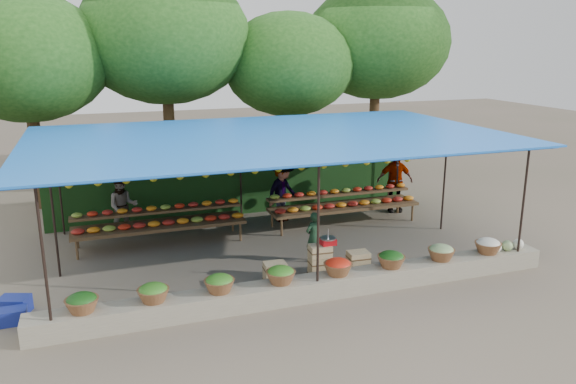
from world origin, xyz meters
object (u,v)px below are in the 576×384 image
object	(u,v)px
blue_crate_front	(13,316)
blue_crate_back	(15,305)
crate_counter	(319,266)
vendor_seated	(313,237)
weighing_scale	(328,241)

from	to	relation	value
blue_crate_front	blue_crate_back	size ratio (longest dim) A/B	0.89
crate_counter	blue_crate_front	world-z (taller)	crate_counter
blue_crate_front	crate_counter	bearing A→B (deg)	-0.93
vendor_seated	blue_crate_back	distance (m)	6.25
vendor_seated	blue_crate_front	world-z (taller)	vendor_seated
crate_counter	blue_crate_front	distance (m)	5.90
crate_counter	vendor_seated	size ratio (longest dim) A/B	2.02
vendor_seated	crate_counter	bearing A→B (deg)	54.48
weighing_scale	blue_crate_front	bearing A→B (deg)	179.68
blue_crate_front	blue_crate_back	bearing A→B (deg)	91.62
crate_counter	blue_crate_front	bearing A→B (deg)	179.67
crate_counter	blue_crate_back	world-z (taller)	crate_counter
weighing_scale	blue_crate_back	xyz separation A→B (m)	(-6.12, 0.47, -0.69)
vendor_seated	blue_crate_front	bearing A→B (deg)	-10.69
crate_counter	blue_crate_back	distance (m)	5.94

